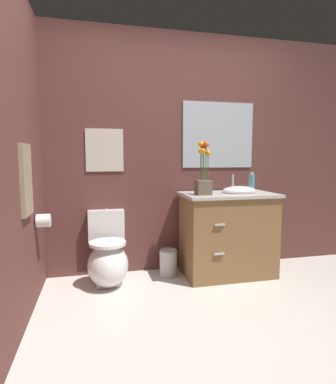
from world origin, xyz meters
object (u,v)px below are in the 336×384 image
object	(u,v)px
toilet	(108,259)
wall_poster	(105,150)
flower_vase	(203,176)
hanging_towel	(26,180)
toilet_paper_roll	(44,221)
soap_bottle	(251,183)
vanity_cabinet	(228,233)
trash_bin	(168,263)
wall_mirror	(218,135)

from	to	relation	value
toilet	wall_poster	size ratio (longest dim) A/B	1.62
flower_vase	hanging_towel	world-z (taller)	flower_vase
toilet_paper_roll	wall_poster	bearing A→B (deg)	41.18
soap_bottle	hanging_towel	bearing A→B (deg)	-164.63
vanity_cabinet	wall_poster	bearing A→B (deg)	166.43
flower_vase	toilet_paper_roll	world-z (taller)	flower_vase
flower_vase	wall_poster	distance (m)	1.02
trash_bin	toilet_paper_roll	distance (m)	1.29
wall_poster	hanging_towel	bearing A→B (deg)	-126.59
soap_bottle	wall_mirror	world-z (taller)	wall_mirror
flower_vase	vanity_cabinet	bearing A→B (deg)	13.75
trash_bin	wall_poster	world-z (taller)	wall_poster
flower_vase	hanging_towel	size ratio (longest dim) A/B	0.99
toilet	trash_bin	bearing A→B (deg)	6.20
hanging_towel	trash_bin	bearing A→B (deg)	26.14
vanity_cabinet	toilet_paper_roll	distance (m)	1.77
toilet	vanity_cabinet	world-z (taller)	vanity_cabinet
toilet	hanging_towel	world-z (taller)	hanging_towel
flower_vase	trash_bin	size ratio (longest dim) A/B	1.89
soap_bottle	toilet_paper_roll	xyz separation A→B (m)	(-2.04, -0.25, -0.26)
vanity_cabinet	wall_poster	world-z (taller)	wall_poster
vanity_cabinet	soap_bottle	xyz separation A→B (m)	(0.30, 0.08, 0.51)
flower_vase	wall_poster	size ratio (longest dim) A/B	1.21
trash_bin	toilet_paper_roll	xyz separation A→B (m)	(-1.14, -0.26, 0.54)
toilet	wall_poster	bearing A→B (deg)	90.00
flower_vase	wall_mirror	bearing A→B (deg)	51.17
vanity_cabinet	wall_poster	distance (m)	1.51
vanity_cabinet	toilet_paper_roll	xyz separation A→B (m)	(-1.75, -0.17, 0.24)
hanging_towel	toilet_paper_roll	bearing A→B (deg)	80.38
wall_mirror	toilet_paper_roll	distance (m)	1.96
toilet	soap_bottle	size ratio (longest dim) A/B	3.41
wall_mirror	toilet	bearing A→B (deg)	-167.58
soap_bottle	toilet_paper_roll	world-z (taller)	soap_bottle
trash_bin	wall_mirror	bearing A→B (deg)	18.42
toilet	trash_bin	distance (m)	0.62
wall_mirror	toilet_paper_roll	size ratio (longest dim) A/B	7.27
trash_bin	wall_poster	xyz separation A→B (m)	(-0.61, 0.20, 1.14)
soap_bottle	toilet_paper_roll	size ratio (longest dim) A/B	1.84
vanity_cabinet	flower_vase	world-z (taller)	flower_vase
flower_vase	trash_bin	distance (m)	0.96
vanity_cabinet	flower_vase	bearing A→B (deg)	-166.25
wall_mirror	hanging_towel	distance (m)	2.01
soap_bottle	vanity_cabinet	bearing A→B (deg)	-164.41
soap_bottle	trash_bin	world-z (taller)	soap_bottle
toilet	hanging_towel	size ratio (longest dim) A/B	1.33
soap_bottle	wall_poster	xyz separation A→B (m)	(-1.51, 0.21, 0.34)
vanity_cabinet	flower_vase	distance (m)	0.67
trash_bin	flower_vase	bearing A→B (deg)	-28.22
toilet	flower_vase	size ratio (longest dim) A/B	1.34
toilet	hanging_towel	distance (m)	1.12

